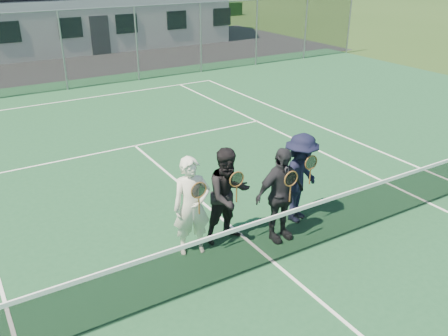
# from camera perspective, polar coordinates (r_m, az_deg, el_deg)

# --- Properties ---
(ground) EXTENTS (220.00, 220.00, 0.00)m
(ground) POSITION_cam_1_polar(r_m,az_deg,el_deg) (26.13, -21.89, 11.81)
(ground) COLOR #264217
(ground) RESTS_ON ground
(court_surface) EXTENTS (30.00, 30.00, 0.02)m
(court_surface) POSITION_cam_1_polar(r_m,az_deg,el_deg) (8.34, 6.01, -11.31)
(court_surface) COLOR #1C4C2B
(court_surface) RESTS_ON ground
(court_markings) EXTENTS (11.03, 23.83, 0.01)m
(court_markings) POSITION_cam_1_polar(r_m,az_deg,el_deg) (8.34, 6.01, -11.23)
(court_markings) COLOR white
(court_markings) RESTS_ON court_surface
(tennis_net) EXTENTS (11.68, 0.08, 1.10)m
(tennis_net) POSITION_cam_1_polar(r_m,az_deg,el_deg) (8.05, 6.17, -8.24)
(tennis_net) COLOR slate
(tennis_net) RESTS_ON ground
(perimeter_fence) EXTENTS (30.07, 0.07, 3.02)m
(perimeter_fence) POSITION_cam_1_polar(r_m,az_deg,el_deg) (19.58, -18.85, 13.19)
(perimeter_fence) COLOR slate
(perimeter_fence) RESTS_ON ground
(player_a) EXTENTS (0.74, 0.58, 1.80)m
(player_a) POSITION_cam_1_polar(r_m,az_deg,el_deg) (8.14, -3.90, -4.64)
(player_a) COLOR silver
(player_a) RESTS_ON court_surface
(player_b) EXTENTS (0.90, 0.71, 1.80)m
(player_b) POSITION_cam_1_polar(r_m,az_deg,el_deg) (8.48, 0.52, -3.31)
(player_b) COLOR black
(player_b) RESTS_ON court_surface
(player_c) EXTENTS (1.06, 0.51, 1.80)m
(player_c) POSITION_cam_1_polar(r_m,az_deg,el_deg) (8.56, 6.77, -3.22)
(player_c) COLOR #242328
(player_c) RESTS_ON court_surface
(player_d) EXTENTS (1.34, 1.10, 1.80)m
(player_d) POSITION_cam_1_polar(r_m,az_deg,el_deg) (9.24, 9.14, -1.22)
(player_d) COLOR black
(player_d) RESTS_ON court_surface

